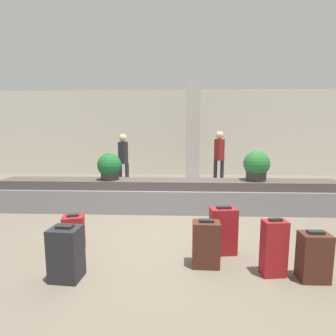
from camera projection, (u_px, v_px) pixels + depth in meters
ground_plane at (164, 236)px, 4.19m from camera, size 18.00×18.00×0.00m
back_wall at (173, 133)px, 9.99m from camera, size 18.00×0.06×3.20m
carousel at (168, 196)px, 5.53m from camera, size 7.28×0.74×0.66m
pillar at (193, 133)px, 8.44m from camera, size 0.41×0.41×3.20m
suitcase_0 at (314, 257)px, 2.92m from camera, size 0.31×0.23×0.58m
suitcase_1 at (223, 231)px, 3.56m from camera, size 0.38×0.25×0.66m
suitcase_2 at (74, 233)px, 3.66m from camera, size 0.34×0.30×0.53m
suitcase_3 at (66, 253)px, 2.94m from camera, size 0.35×0.30×0.63m
suitcase_4 at (206, 244)px, 3.23m from camera, size 0.34×0.24×0.60m
suitcase_5 at (274, 248)px, 3.01m from camera, size 0.29×0.20×0.69m
potted_plant_0 at (109, 167)px, 5.46m from camera, size 0.49×0.49×0.56m
potted_plant_1 at (256, 166)px, 5.36m from camera, size 0.53×0.53×0.61m
traveler_0 at (219, 154)px, 7.89m from camera, size 0.31×0.36×1.67m
traveler_1 at (123, 157)px, 7.42m from camera, size 0.31×0.34×1.59m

